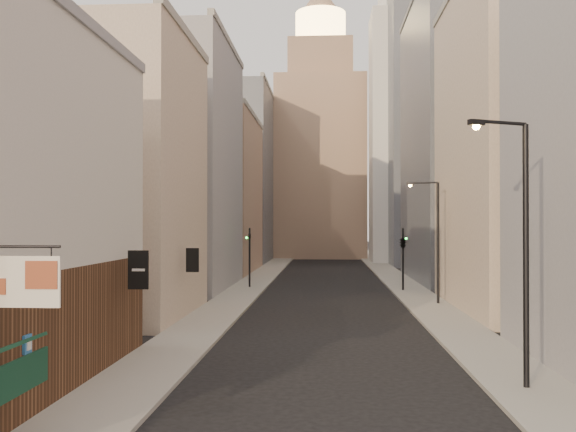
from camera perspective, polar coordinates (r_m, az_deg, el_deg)
The scene contains 15 objects.
sidewalk_left at distance 65.84m, azimuth -2.20°, elevation -5.28°, with size 3.00×140.00×0.15m, color gray.
sidewalk_right at distance 65.85m, azimuth 9.18°, elevation -5.27°, with size 3.00×140.00×0.15m, color gray.
left_bldg_beige at distance 38.31m, azimuth -14.76°, elevation 3.27°, with size 8.00×12.00×16.00m, color tan.
left_bldg_grey at distance 53.85m, azimuth -9.41°, elevation 4.27°, with size 8.00×16.00×20.00m, color gray.
left_bldg_tan at distance 71.38m, azimuth -6.20°, elevation 1.86°, with size 8.00×18.00×17.00m, color #A07F68.
left_bldg_wingrid at distance 91.33m, azimuth -4.09°, elevation 3.51°, with size 8.00×20.00×24.00m, color gray.
right_bldg_beige at distance 42.32m, azimuth 20.07°, elevation 5.64°, with size 8.00×16.00×20.00m, color tan.
right_bldg_wingrid at distance 61.96m, azimuth 14.73°, elevation 6.43°, with size 8.00×20.00×26.00m, color gray.
highrise at distance 92.38m, azimuth 14.96°, elevation 12.05°, with size 21.00×23.00×51.20m.
clock_tower at distance 103.04m, azimuth 2.91°, elevation 6.18°, with size 14.00×14.00×44.90m.
white_tower at distance 89.85m, azimuth 9.92°, elevation 7.82°, with size 8.00×8.00×41.50m.
streetlamp_near at distance 21.80m, azimuth 19.95°, elevation -1.82°, with size 2.12×1.08×8.64m.
streetlamp_mid at distance 43.20m, azimuth 12.91°, elevation -1.63°, with size 2.11×0.58×8.12m.
traffic_light_left at distance 52.90m, azimuth -3.44°, elevation -2.52°, with size 0.63×0.59×5.00m.
traffic_light_right at distance 51.20m, azimuth 10.18°, elevation -2.26°, with size 0.69×0.69×5.00m.
Camera 1 is at (-0.05, -10.30, 5.40)m, focal length 40.00 mm.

